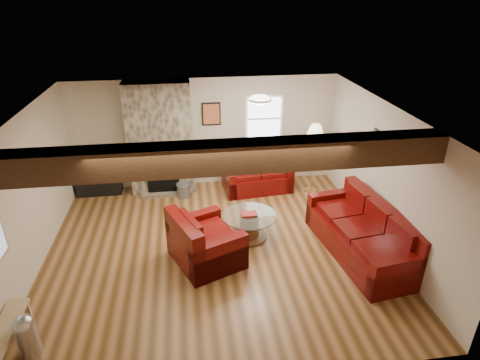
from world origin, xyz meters
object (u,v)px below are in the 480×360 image
(sofa_three, at_px, (362,231))
(floor_lamp, at_px, (315,135))
(coffee_table, at_px, (249,226))
(tv_cabinet, at_px, (99,183))
(loveseat, at_px, (257,173))
(armchair_red, at_px, (206,237))
(television, at_px, (96,164))

(sofa_three, distance_m, floor_lamp, 2.60)
(coffee_table, distance_m, tv_cabinet, 3.81)
(tv_cabinet, bearing_deg, sofa_three, -31.32)
(sofa_three, distance_m, coffee_table, 2.01)
(sofa_three, bearing_deg, floor_lamp, 175.60)
(floor_lamp, bearing_deg, loveseat, 167.45)
(armchair_red, relative_size, floor_lamp, 0.71)
(coffee_table, xyz_separation_m, tv_cabinet, (-3.08, 2.25, -0.00))
(loveseat, xyz_separation_m, floor_lamp, (1.21, -0.27, 0.97))
(sofa_three, xyz_separation_m, armchair_red, (-2.68, 0.17, 0.00))
(loveseat, distance_m, floor_lamp, 1.57)
(coffee_table, relative_size, tv_cabinet, 1.04)
(loveseat, xyz_separation_m, tv_cabinet, (-3.58, 0.30, -0.16))
(loveseat, relative_size, coffee_table, 1.49)
(television, height_order, floor_lamp, floor_lamp)
(coffee_table, height_order, television, television)
(loveseat, relative_size, floor_lamp, 0.94)
(tv_cabinet, bearing_deg, coffee_table, -36.21)
(loveseat, distance_m, armchair_red, 2.86)
(loveseat, xyz_separation_m, television, (-3.58, 0.30, 0.31))
(floor_lamp, bearing_deg, armchair_red, -138.39)
(television, bearing_deg, sofa_three, -31.32)
(sofa_three, distance_m, tv_cabinet, 5.78)
(sofa_three, distance_m, armchair_red, 2.69)
(armchair_red, bearing_deg, television, 15.27)
(coffee_table, bearing_deg, loveseat, 75.60)
(sofa_three, relative_size, tv_cabinet, 2.44)
(sofa_three, height_order, floor_lamp, floor_lamp)
(tv_cabinet, relative_size, television, 1.25)
(sofa_three, distance_m, television, 5.78)
(tv_cabinet, relative_size, floor_lamp, 0.61)
(coffee_table, relative_size, television, 1.30)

